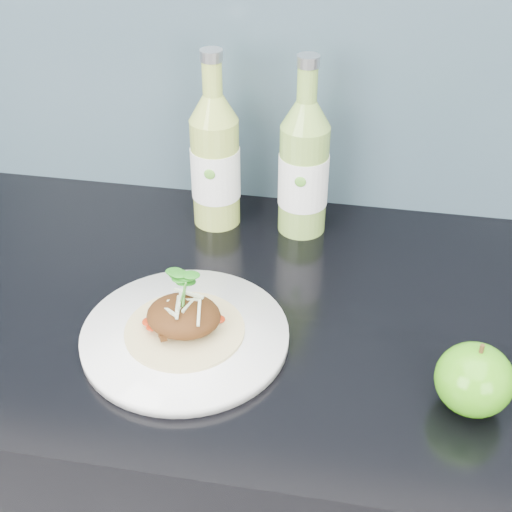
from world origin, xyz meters
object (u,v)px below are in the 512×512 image
object	(u,v)px
dinner_plate	(185,336)
green_apple	(474,379)
cider_bottle_left	(215,161)
cider_bottle_right	(304,168)

from	to	relation	value
dinner_plate	green_apple	distance (m)	0.35
dinner_plate	cider_bottle_left	bearing A→B (deg)	94.81
green_apple	cider_bottle_right	distance (m)	0.42
green_apple	cider_bottle_right	bearing A→B (deg)	124.84
dinner_plate	cider_bottle_left	distance (m)	0.30
green_apple	cider_bottle_right	size ratio (longest dim) A/B	0.41
green_apple	cider_bottle_left	size ratio (longest dim) A/B	0.41
green_apple	cider_bottle_left	world-z (taller)	cider_bottle_left
cider_bottle_right	green_apple	bearing A→B (deg)	-46.44
green_apple	dinner_plate	bearing A→B (deg)	171.95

